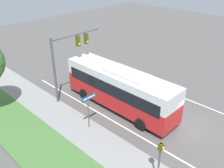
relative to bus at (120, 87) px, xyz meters
The scene contains 8 objects.
ground_plane 6.08m from the bus, 72.53° to the right, with size 80.00×80.00×0.00m, color #565451.
sidewalk 7.34m from the bus, 129.24° to the right, with size 2.80×80.00×0.12m.
lane_divider_near 6.13m from the bus, 108.89° to the right, with size 0.14×30.00×0.01m.
lane_divider_far 7.90m from the bus, 45.83° to the right, with size 0.14×30.00×0.01m.
bus is the anchor object (origin of this frame).
signal_gantry 5.31m from the bus, 111.43° to the left, with size 5.19×0.41×6.01m.
pedestrian_signal 8.13m from the bus, 121.19° to the right, with size 0.28×0.34×2.71m.
street_sign 3.79m from the bus, behind, with size 1.36×0.08×2.94m.
Camera 1 is at (-15.40, -6.92, 11.91)m, focal length 40.00 mm.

